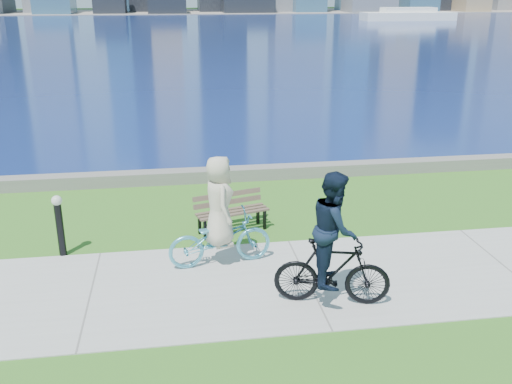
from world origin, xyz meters
TOP-DOWN VIEW (x-y plane):
  - ground at (0.00, 0.00)m, footprint 320.00×320.00m
  - concrete_path at (0.00, 0.00)m, footprint 80.00×3.50m
  - seawall at (0.00, 6.20)m, footprint 90.00×0.50m
  - bay_water at (0.00, 72.00)m, footprint 320.00×131.00m
  - far_shore at (0.00, 130.00)m, footprint 320.00×30.00m
  - ferry_far at (38.17, 86.72)m, footprint 15.67×4.48m
  - park_bench at (-1.17, 2.60)m, footprint 1.74×0.99m
  - bollard_lamp at (-4.75, 1.80)m, footprint 0.21×0.21m
  - cyclist_woman at (-1.57, 0.91)m, footprint 1.00×2.14m
  - cyclist_man at (0.21, -0.87)m, footprint 1.05×2.08m

SIDE VIEW (x-z plane):
  - ground at x=0.00m, z-range 0.00..0.00m
  - bay_water at x=0.00m, z-range 0.00..0.01m
  - concrete_path at x=0.00m, z-range 0.00..0.02m
  - far_shore at x=0.00m, z-range 0.00..0.12m
  - seawall at x=0.00m, z-range 0.00..0.35m
  - park_bench at x=-1.17m, z-range 0.09..0.95m
  - bollard_lamp at x=-4.75m, z-range 0.10..1.42m
  - cyclist_woman at x=-1.57m, z-range -0.27..1.96m
  - ferry_far at x=38.17m, z-range -0.18..1.95m
  - cyclist_man at x=0.21m, z-range -0.17..2.23m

